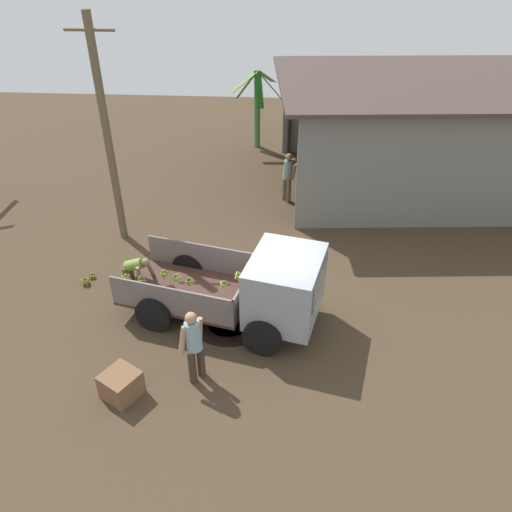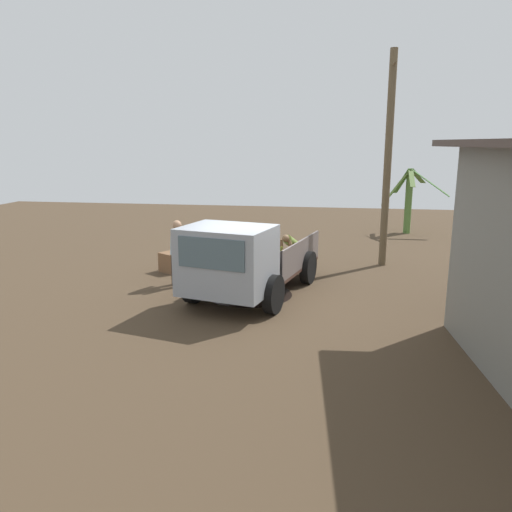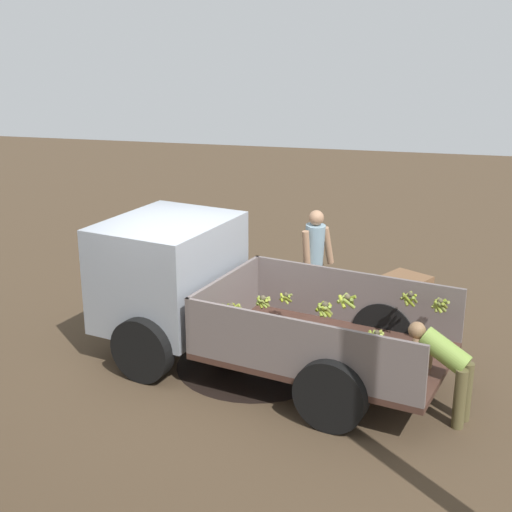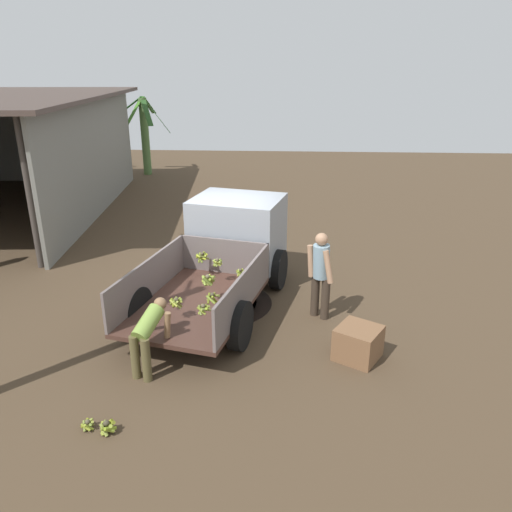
# 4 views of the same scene
# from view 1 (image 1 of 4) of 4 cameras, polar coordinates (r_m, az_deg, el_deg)

# --- Properties ---
(ground) EXTENTS (36.00, 36.00, 0.00)m
(ground) POSITION_cam_1_polar(r_m,az_deg,el_deg) (12.07, 1.07, -6.53)
(ground) COLOR #473726
(mud_patch_0) EXTENTS (2.09, 2.09, 0.01)m
(mud_patch_0) POSITION_cam_1_polar(r_m,az_deg,el_deg) (11.99, -2.94, -6.89)
(mud_patch_0) COLOR black
(mud_patch_0) RESTS_ON ground
(mud_patch_1) EXTENTS (0.94, 0.94, 0.01)m
(mud_patch_1) POSITION_cam_1_polar(r_m,az_deg,el_deg) (11.80, -3.18, -7.70)
(mud_patch_1) COLOR black
(mud_patch_1) RESTS_ON ground
(cargo_truck) EXTENTS (4.89, 2.92, 1.87)m
(cargo_truck) POSITION_cam_1_polar(r_m,az_deg,el_deg) (11.20, 0.94, -3.68)
(cargo_truck) COLOR #452B22
(cargo_truck) RESTS_ON ground
(warehouse_shed) EXTENTS (11.16, 7.91, 3.66)m
(warehouse_shed) POSITION_cam_1_polar(r_m,az_deg,el_deg) (18.43, 21.64, 15.24)
(warehouse_shed) COLOR slate
(warehouse_shed) RESTS_ON ground
(utility_pole) EXTENTS (1.24, 0.22, 6.16)m
(utility_pole) POSITION_cam_1_polar(r_m,az_deg,el_deg) (14.17, -16.65, 13.10)
(utility_pole) COLOR brown
(utility_pole) RESTS_ON ground
(banana_palm_0) EXTENTS (2.30, 2.42, 3.08)m
(banana_palm_0) POSITION_cam_1_polar(r_m,az_deg,el_deg) (20.99, 0.19, 16.77)
(banana_palm_0) COLOR #4B793A
(banana_palm_0) RESTS_ON ground
(person_foreground_visitor) EXTENTS (0.54, 0.53, 1.70)m
(person_foreground_visitor) POSITION_cam_1_polar(r_m,az_deg,el_deg) (9.99, -7.10, -9.89)
(person_foreground_visitor) COLOR #3A2E24
(person_foreground_visitor) RESTS_ON ground
(person_worker_loading) EXTENTS (0.80, 0.61, 1.12)m
(person_worker_loading) POSITION_cam_1_polar(r_m,az_deg,el_deg) (12.67, -13.66, -1.52)
(person_worker_loading) COLOR brown
(person_worker_loading) RESTS_ON ground
(person_bystander_near_shed) EXTENTS (0.55, 0.56, 1.67)m
(person_bystander_near_shed) POSITION_cam_1_polar(r_m,az_deg,el_deg) (16.63, 3.65, 9.20)
(person_bystander_near_shed) COLOR brown
(person_bystander_near_shed) RESTS_ON ground
(banana_bunch_on_ground_0) EXTENTS (0.18, 0.18, 0.16)m
(banana_bunch_on_ground_0) POSITION_cam_1_polar(r_m,az_deg,el_deg) (13.84, -18.28, -2.12)
(banana_bunch_on_ground_0) COLOR brown
(banana_bunch_on_ground_0) RESTS_ON ground
(banana_bunch_on_ground_1) EXTENTS (0.24, 0.23, 0.20)m
(banana_bunch_on_ground_1) POSITION_cam_1_polar(r_m,az_deg,el_deg) (13.64, -18.93, -2.73)
(banana_bunch_on_ground_1) COLOR #423B2B
(banana_bunch_on_ground_1) RESTS_ON ground
(wooden_crate_0) EXTENTS (0.90, 0.90, 0.55)m
(wooden_crate_0) POSITION_cam_1_polar(r_m,az_deg,el_deg) (10.42, -15.16, -14.01)
(wooden_crate_0) COLOR brown
(wooden_crate_0) RESTS_ON ground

